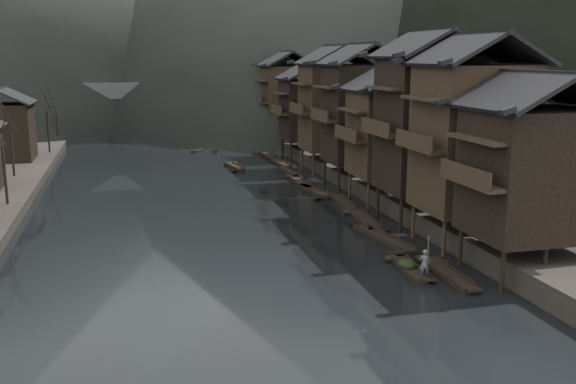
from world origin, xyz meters
name	(u,v)px	position (x,y,z in m)	size (l,w,h in m)	color
water	(228,258)	(0.00, 0.00, 0.00)	(300.00, 300.00, 0.00)	black
right_bank	(431,147)	(35.00, 40.00, 0.90)	(40.00, 200.00, 1.80)	#2D2823
stilt_houses	(368,102)	(17.28, 19.05, 8.86)	(9.00, 67.60, 15.63)	black
bare_trees	(13,128)	(-17.00, 26.32, 6.39)	(3.85, 73.18, 7.71)	black
moored_sampans	(295,175)	(11.97, 27.48, 0.20)	(3.03, 75.22, 0.47)	black
midriver_boats	(194,147)	(3.40, 53.34, 0.20)	(8.62, 37.59, 0.44)	black
stone_bridge	(162,105)	(0.00, 72.00, 5.11)	(40.00, 6.00, 9.00)	#4C4C4F
hero_sampan	(409,269)	(10.61, -5.69, 0.20)	(1.56, 5.02, 0.43)	black
cargo_heap	(407,259)	(10.58, -5.46, 0.76)	(1.09, 1.43, 0.66)	black
boatman	(425,260)	(10.81, -7.41, 1.32)	(0.65, 0.42, 1.77)	slate
bamboo_pole	(430,217)	(11.01, -7.41, 3.94)	(0.06, 0.06, 3.87)	#8C7A51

